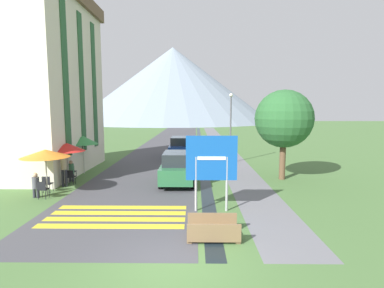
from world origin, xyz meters
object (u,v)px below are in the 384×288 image
cafe_chair_far_right (72,171)px  cafe_umbrella_front_orange (45,153)px  footbridge (213,231)px  person_seated_far (71,170)px  cafe_chair_middle (71,176)px  parked_car_near (178,168)px  cafe_chair_near_left (47,183)px  cafe_umbrella_middle_red (67,147)px  parked_car_far (181,147)px  cafe_umbrella_rear_green (83,140)px  cafe_chair_nearest (43,188)px  person_seated_near (36,184)px  road_sign (212,163)px  tree_by_path (284,119)px  hotel_building (42,76)px  person_standing_terrace (64,168)px  streetlamp (231,122)px

cafe_chair_far_right → cafe_umbrella_front_orange: bearing=-79.0°
footbridge → person_seated_far: person_seated_far is taller
footbridge → cafe_chair_middle: (-7.56, 6.80, 0.29)m
footbridge → parked_car_near: 7.44m
cafe_chair_near_left → cafe_umbrella_middle_red: 2.55m
parked_car_far → cafe_umbrella_rear_green: 9.15m
cafe_chair_nearest → cafe_chair_near_left: bearing=132.0°
cafe_umbrella_middle_red → person_seated_near: (-0.33, -2.88, -1.40)m
cafe_umbrella_middle_red → cafe_chair_middle: bearing=-55.4°
footbridge → cafe_chair_nearest: 8.84m
road_sign → cafe_chair_far_right: road_sign is taller
cafe_umbrella_front_orange → cafe_umbrella_rear_green: bearing=90.5°
cafe_chair_near_left → tree_by_path: 13.51m
cafe_chair_far_right → hotel_building: bearing=148.2°
parked_car_far → tree_by_path: 10.88m
parked_car_far → cafe_chair_near_left: parked_car_far is taller
cafe_umbrella_middle_red → tree_by_path: 12.69m
cafe_chair_middle → person_seated_near: size_ratio=0.70×
person_standing_terrace → cafe_chair_near_left: bearing=-106.4°
parked_car_near → cafe_umbrella_middle_red: bearing=179.8°
cafe_umbrella_middle_red → cafe_umbrella_rear_green: size_ratio=0.93×
cafe_umbrella_middle_red → streetlamp: (10.04, 6.61, 1.13)m
cafe_chair_near_left → cafe_chair_far_right: bearing=104.8°
cafe_umbrella_rear_green → person_seated_far: 2.73m
parked_car_far → cafe_umbrella_rear_green: size_ratio=1.77×
cafe_umbrella_rear_green → streetlamp: 10.91m
hotel_building → cafe_chair_near_left: (2.49, -5.05, -5.85)m
parked_car_near → streetlamp: size_ratio=0.74×
parked_car_near → person_seated_near: bearing=-156.6°
cafe_chair_nearest → cafe_chair_far_right: (-0.30, 4.04, 0.00)m
parked_car_near → tree_by_path: (6.26, 1.12, 2.73)m
footbridge → cafe_umbrella_front_orange: bearing=148.5°
footbridge → cafe_chair_near_left: cafe_chair_near_left is taller
cafe_chair_nearest → cafe_chair_middle: same height
cafe_umbrella_front_orange → person_seated_near: cafe_umbrella_front_orange is taller
cafe_chair_near_left → streetlamp: size_ratio=0.16×
parked_car_near → parked_car_far: (-0.28, 9.37, 0.00)m
footbridge → cafe_chair_far_right: 11.53m
cafe_chair_far_right → streetlamp: size_ratio=0.16×
cafe_umbrella_front_orange → cafe_umbrella_rear_green: cafe_umbrella_rear_green is taller
cafe_chair_nearest → streetlamp: size_ratio=0.16×
cafe_umbrella_rear_green → streetlamp: streetlamp is taller
parked_car_near → cafe_umbrella_middle_red: 6.39m
cafe_umbrella_middle_red → person_standing_terrace: size_ratio=1.28×
cafe_chair_far_right → cafe_chair_near_left: 2.97m
parked_car_far → cafe_umbrella_middle_red: cafe_umbrella_middle_red is taller
person_seated_near → parked_car_far: bearing=62.6°
cafe_chair_near_left → person_seated_far: (0.26, 2.36, 0.18)m
cafe_umbrella_rear_green → tree_by_path: 12.78m
person_standing_terrace → footbridge: bearing=-39.8°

